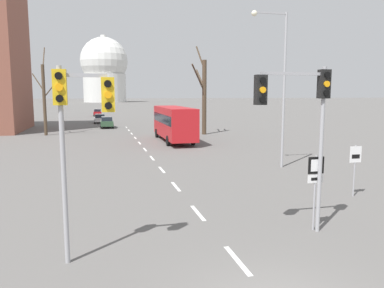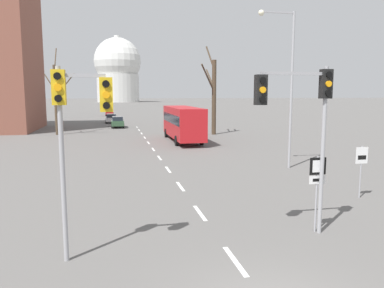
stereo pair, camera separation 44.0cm
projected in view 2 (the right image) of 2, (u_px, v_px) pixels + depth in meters
lane_stripe_0 at (235, 261)px, 10.86m from camera, size 0.16×2.00×0.01m
lane_stripe_1 at (200, 213)px, 15.22m from camera, size 0.16×2.00×0.01m
lane_stripe_2 at (180, 186)px, 19.58m from camera, size 0.16×2.00×0.01m
lane_stripe_3 at (168, 170)px, 23.95m from camera, size 0.16×2.00×0.01m
lane_stripe_4 at (159, 158)px, 28.31m from camera, size 0.16×2.00×0.01m
lane_stripe_5 at (153, 149)px, 32.68m from camera, size 0.16×2.00×0.01m
lane_stripe_6 at (148, 143)px, 37.04m from camera, size 0.16×2.00×0.01m
lane_stripe_7 at (145, 138)px, 41.40m from camera, size 0.16×2.00×0.01m
lane_stripe_8 at (142, 133)px, 45.77m from camera, size 0.16×2.00×0.01m
lane_stripe_9 at (139, 130)px, 50.13m from camera, size 0.16×2.00×0.01m
lane_stripe_10 at (137, 127)px, 54.49m from camera, size 0.16×2.00×0.01m
traffic_signal_near_right at (304, 108)px, 12.31m from camera, size 2.65×0.34×5.72m
traffic_signal_near_left at (76, 116)px, 10.41m from camera, size 1.63×0.34×5.57m
route_sign_post at (317, 180)px, 12.90m from camera, size 0.60×0.08×2.70m
speed_limit_sign at (361, 163)px, 17.19m from camera, size 0.60×0.08×2.45m
street_lamp_right at (286, 75)px, 23.67m from camera, size 2.43×0.36×9.90m
sedan_near_left at (111, 118)px, 62.29m from camera, size 1.85×4.04×1.51m
sedan_near_right at (110, 112)px, 82.44m from camera, size 1.74×4.01×1.53m
sedan_mid_centre at (118, 122)px, 53.70m from camera, size 1.80×4.33×1.59m
city_bus at (183, 121)px, 38.04m from camera, size 2.66×10.80×3.48m
bare_tree_left_near at (56, 97)px, 43.78m from camera, size 3.78×4.09×10.32m
bare_tree_right_near at (213, 94)px, 44.16m from camera, size 2.25×4.51×10.47m
capitol_dome at (118, 70)px, 218.42m from camera, size 27.04×27.04×38.19m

